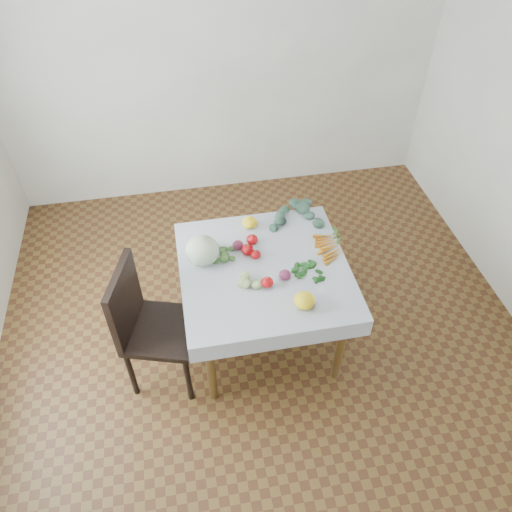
{
  "coord_description": "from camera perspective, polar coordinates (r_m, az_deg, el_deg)",
  "views": [
    {
      "loc": [
        -0.48,
        -2.27,
        3.15
      ],
      "look_at": [
        -0.05,
        0.06,
        0.82
      ],
      "focal_mm": 35.0,
      "sensor_mm": 36.0,
      "label": 1
    }
  ],
  "objects": [
    {
      "name": "ground",
      "position": [
        3.91,
        0.84,
        -9.1
      ],
      "size": [
        4.0,
        4.0,
        0.0
      ],
      "primitive_type": "plane",
      "color": "brown"
    },
    {
      "name": "back_wall",
      "position": [
        4.66,
        -4.13,
        21.67
      ],
      "size": [
        4.0,
        0.04,
        2.7
      ],
      "primitive_type": "cube",
      "color": "white",
      "rests_on": "ground"
    },
    {
      "name": "table",
      "position": [
        3.41,
        0.96,
        -2.55
      ],
      "size": [
        1.0,
        1.0,
        0.75
      ],
      "color": "brown",
      "rests_on": "ground"
    },
    {
      "name": "tablecloth",
      "position": [
        3.34,
        0.98,
        -1.39
      ],
      "size": [
        1.12,
        1.12,
        0.01
      ],
      "primitive_type": "cube",
      "color": "silver",
      "rests_on": "table"
    },
    {
      "name": "chair",
      "position": [
        3.35,
        -12.46,
        -7.23
      ],
      "size": [
        0.57,
        0.57,
        1.0
      ],
      "color": "black",
      "rests_on": "ground"
    },
    {
      "name": "cabbage",
      "position": [
        3.33,
        -6.14,
        0.63
      ],
      "size": [
        0.28,
        0.28,
        0.2
      ],
      "primitive_type": "ellipsoid",
      "rotation": [
        0.0,
        0.0,
        0.29
      ],
      "color": "beige",
      "rests_on": "tablecloth"
    },
    {
      "name": "tomato_a",
      "position": [
        3.48,
        -0.45,
        1.9
      ],
      "size": [
        0.09,
        0.09,
        0.07
      ],
      "primitive_type": "ellipsoid",
      "rotation": [
        0.0,
        0.0,
        0.09
      ],
      "color": "#B80C11",
      "rests_on": "tablecloth"
    },
    {
      "name": "tomato_b",
      "position": [
        3.41,
        -0.96,
        0.74
      ],
      "size": [
        0.11,
        0.11,
        0.08
      ],
      "primitive_type": "ellipsoid",
      "rotation": [
        0.0,
        0.0,
        -0.41
      ],
      "color": "#B80C11",
      "rests_on": "tablecloth"
    },
    {
      "name": "tomato_c",
      "position": [
        3.2,
        1.29,
        -3.02
      ],
      "size": [
        0.1,
        0.1,
        0.07
      ],
      "primitive_type": "ellipsoid",
      "rotation": [
        0.0,
        0.0,
        -0.33
      ],
      "color": "#B80C11",
      "rests_on": "tablecloth"
    },
    {
      "name": "tomato_d",
      "position": [
        3.38,
        -0.05,
        0.16
      ],
      "size": [
        0.08,
        0.08,
        0.06
      ],
      "primitive_type": "ellipsoid",
      "rotation": [
        0.0,
        0.0,
        -0.1
      ],
      "color": "#B80C11",
      "rests_on": "tablecloth"
    },
    {
      "name": "heirloom_back",
      "position": [
        3.61,
        -0.71,
        3.86
      ],
      "size": [
        0.13,
        0.13,
        0.08
      ],
      "primitive_type": "ellipsoid",
      "rotation": [
        0.0,
        0.0,
        -0.12
      ],
      "color": "yellow",
      "rests_on": "tablecloth"
    },
    {
      "name": "heirloom_front",
      "position": [
        3.09,
        5.58,
        -5.07
      ],
      "size": [
        0.15,
        0.15,
        0.09
      ],
      "primitive_type": "ellipsoid",
      "rotation": [
        0.0,
        0.0,
        0.11
      ],
      "color": "yellow",
      "rests_on": "tablecloth"
    },
    {
      "name": "onion_a",
      "position": [
        3.45,
        -2.07,
        1.24
      ],
      "size": [
        0.08,
        0.08,
        0.07
      ],
      "primitive_type": "ellipsoid",
      "rotation": [
        0.0,
        0.0,
        -0.07
      ],
      "color": "#54182E",
      "rests_on": "tablecloth"
    },
    {
      "name": "onion_b",
      "position": [
        3.25,
        3.33,
        -2.16
      ],
      "size": [
        0.1,
        0.1,
        0.07
      ],
      "primitive_type": "ellipsoid",
      "rotation": [
        0.0,
        0.0,
        0.29
      ],
      "color": "#54182E",
      "rests_on": "tablecloth"
    },
    {
      "name": "tomatillo_cluster",
      "position": [
        3.22,
        -0.83,
        -2.85
      ],
      "size": [
        0.13,
        0.14,
        0.05
      ],
      "color": "#BEC773",
      "rests_on": "tablecloth"
    },
    {
      "name": "carrot_bunch",
      "position": [
        3.5,
        8.36,
        1.07
      ],
      "size": [
        0.18,
        0.31,
        0.03
      ],
      "color": "orange",
      "rests_on": "tablecloth"
    },
    {
      "name": "kale_bunch",
      "position": [
        3.72,
        4.3,
        4.85
      ],
      "size": [
        0.36,
        0.33,
        0.05
      ],
      "color": "#385C4A",
      "rests_on": "tablecloth"
    },
    {
      "name": "basil_bunch",
      "position": [
        3.32,
        6.06,
        -1.88
      ],
      "size": [
        0.26,
        0.19,
        0.01
      ],
      "color": "#1A5219",
      "rests_on": "tablecloth"
    },
    {
      "name": "dill_bunch",
      "position": [
        3.42,
        -4.27,
        0.28
      ],
      "size": [
        0.23,
        0.18,
        0.02
      ],
      "color": "#527F3A",
      "rests_on": "tablecloth"
    }
  ]
}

